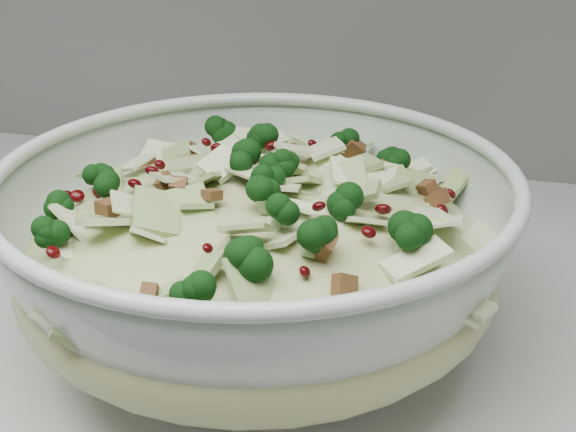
% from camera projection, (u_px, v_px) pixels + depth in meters
% --- Properties ---
extents(mixing_bowl, '(0.36, 0.36, 0.14)m').
position_uv_depth(mixing_bowl, '(258.00, 259.00, 0.54)').
color(mixing_bowl, '#B3C5B7').
rests_on(mixing_bowl, counter).
extents(salad, '(0.40, 0.40, 0.14)m').
position_uv_depth(salad, '(257.00, 229.00, 0.53)').
color(salad, tan).
rests_on(salad, mixing_bowl).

